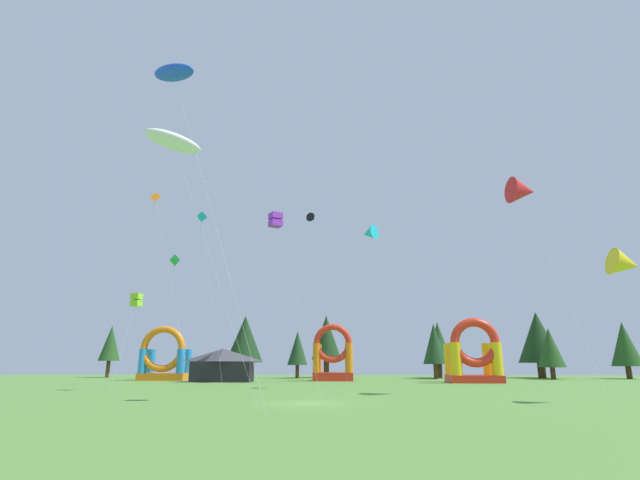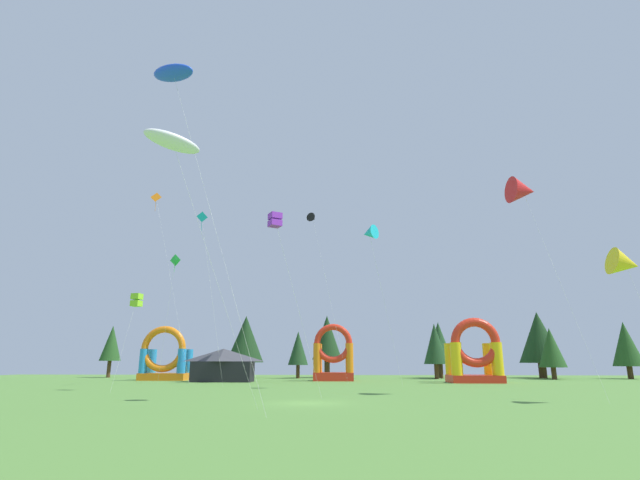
# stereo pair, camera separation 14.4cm
# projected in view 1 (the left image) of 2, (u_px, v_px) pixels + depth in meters

# --- Properties ---
(ground_plane) EXTENTS (120.00, 120.00, 0.00)m
(ground_plane) POSITION_uv_depth(u_px,v_px,m) (309.00, 403.00, 29.40)
(ground_plane) COLOR #548438
(kite_orange_diamond) EXTENTS (9.48, 7.47, 25.78)m
(kite_orange_diamond) POSITION_uv_depth(u_px,v_px,m) (156.00, 200.00, 68.46)
(kite_orange_diamond) COLOR orange
(kite_orange_diamond) RESTS_ON ground_plane
(kite_green_diamond) EXTENTS (2.68, 3.59, 14.41)m
(kite_green_diamond) POSITION_uv_depth(u_px,v_px,m) (174.00, 262.00, 55.83)
(kite_green_diamond) COLOR green
(kite_green_diamond) RESTS_ON ground_plane
(kite_red_delta) EXTENTS (2.47, 8.47, 17.61)m
(kite_red_delta) POSITION_uv_depth(u_px,v_px,m) (522.00, 191.00, 40.19)
(kite_red_delta) COLOR red
(kite_red_delta) RESTS_ON ground_plane
(kite_white_parafoil) EXTENTS (5.84, 5.46, 14.37)m
(kite_white_parafoil) POSITION_uv_depth(u_px,v_px,m) (174.00, 142.00, 25.22)
(kite_white_parafoil) COLOR white
(kite_white_parafoil) RESTS_ON ground_plane
(kite_blue_parafoil) EXTENTS (9.22, 5.19, 21.58)m
(kite_blue_parafoil) POSITION_uv_depth(u_px,v_px,m) (174.00, 73.00, 31.01)
(kite_blue_parafoil) COLOR blue
(kite_blue_parafoil) RESTS_ON ground_plane
(kite_purple_box) EXTENTS (3.75, 2.63, 12.63)m
(kite_purple_box) POSITION_uv_depth(u_px,v_px,m) (276.00, 220.00, 33.54)
(kite_purple_box) COLOR purple
(kite_purple_box) RESTS_ON ground_plane
(kite_cyan_delta) EXTENTS (4.26, 5.37, 15.87)m
(kite_cyan_delta) POSITION_uv_depth(u_px,v_px,m) (369.00, 233.00, 48.33)
(kite_cyan_delta) COLOR #19B7CC
(kite_cyan_delta) RESTS_ON ground_plane
(kite_teal_diamond) EXTENTS (4.14, 1.63, 18.79)m
(kite_teal_diamond) POSITION_uv_depth(u_px,v_px,m) (202.00, 220.00, 54.18)
(kite_teal_diamond) COLOR #0C7F7A
(kite_teal_diamond) RESTS_ON ground_plane
(kite_lime_box) EXTENTS (0.94, 2.85, 8.55)m
(kite_lime_box) POSITION_uv_depth(u_px,v_px,m) (136.00, 300.00, 43.86)
(kite_lime_box) COLOR #8CD826
(kite_lime_box) RESTS_ON ground_plane
(kite_yellow_delta) EXTENTS (2.11, 4.62, 9.81)m
(kite_yellow_delta) POSITION_uv_depth(u_px,v_px,m) (625.00, 264.00, 31.29)
(kite_yellow_delta) COLOR yellow
(kite_yellow_delta) RESTS_ON ground_plane
(kite_black_delta) EXTENTS (5.10, 2.60, 21.06)m
(kite_black_delta) POSITION_uv_depth(u_px,v_px,m) (312.00, 218.00, 61.72)
(kite_black_delta) COLOR black
(kite_black_delta) RESTS_ON ground_plane
(inflatable_orange_dome) EXTENTS (6.04, 4.72, 7.53)m
(inflatable_orange_dome) POSITION_uv_depth(u_px,v_px,m) (474.00, 358.00, 57.01)
(inflatable_orange_dome) COLOR red
(inflatable_orange_dome) RESTS_ON ground_plane
(inflatable_yellow_castle) EXTENTS (5.18, 3.59, 7.23)m
(inflatable_yellow_castle) POSITION_uv_depth(u_px,v_px,m) (333.00, 359.00, 62.31)
(inflatable_yellow_castle) COLOR red
(inflatable_yellow_castle) RESTS_ON ground_plane
(inflatable_blue_arch) EXTENTS (6.26, 4.00, 7.09)m
(inflatable_blue_arch) POSITION_uv_depth(u_px,v_px,m) (164.00, 361.00, 63.99)
(inflatable_blue_arch) COLOR orange
(inflatable_blue_arch) RESTS_ON ground_plane
(festival_tent) EXTENTS (7.39, 3.15, 4.00)m
(festival_tent) POSITION_uv_depth(u_px,v_px,m) (222.00, 365.00, 59.30)
(festival_tent) COLOR black
(festival_tent) RESTS_ON ground_plane
(tree_row_0) EXTENTS (3.21, 3.21, 7.97)m
(tree_row_0) POSITION_uv_depth(u_px,v_px,m) (111.00, 343.00, 75.24)
(tree_row_0) COLOR #4C331E
(tree_row_0) RESTS_ON ground_plane
(tree_row_1) EXTENTS (4.28, 4.28, 8.26)m
(tree_row_1) POSITION_uv_depth(u_px,v_px,m) (241.00, 346.00, 74.97)
(tree_row_1) COLOR #4C331E
(tree_row_1) RESTS_ON ground_plane
(tree_row_2) EXTENTS (5.71, 5.71, 9.37)m
(tree_row_2) POSITION_uv_depth(u_px,v_px,m) (245.00, 339.00, 74.34)
(tree_row_2) COLOR #4C331E
(tree_row_2) RESTS_ON ground_plane
(tree_row_3) EXTENTS (3.02, 3.02, 6.87)m
(tree_row_3) POSITION_uv_depth(u_px,v_px,m) (297.00, 348.00, 71.77)
(tree_row_3) COLOR #4C331E
(tree_row_3) RESTS_ON ground_plane
(tree_row_4) EXTENTS (4.65, 4.65, 9.51)m
(tree_row_4) POSITION_uv_depth(u_px,v_px,m) (326.00, 338.00, 75.13)
(tree_row_4) COLOR #4C331E
(tree_row_4) RESTS_ON ground_plane
(tree_row_5) EXTENTS (3.45, 3.45, 7.86)m
(tree_row_5) POSITION_uv_depth(u_px,v_px,m) (434.00, 344.00, 69.58)
(tree_row_5) COLOR #4C331E
(tree_row_5) RESTS_ON ground_plane
(tree_row_6) EXTENTS (2.48, 2.48, 6.25)m
(tree_row_6) POSITION_uv_depth(u_px,v_px,m) (440.00, 350.00, 71.46)
(tree_row_6) COLOR #4C331E
(tree_row_6) RESTS_ON ground_plane
(tree_row_7) EXTENTS (3.76, 3.76, 8.41)m
(tree_row_7) POSITION_uv_depth(u_px,v_px,m) (438.00, 341.00, 74.02)
(tree_row_7) COLOR #4C331E
(tree_row_7) RESTS_ON ground_plane
(tree_row_8) EXTENTS (3.73, 3.73, 7.10)m
(tree_row_8) POSITION_uv_depth(u_px,v_px,m) (550.00, 348.00, 67.80)
(tree_row_8) COLOR #4C331E
(tree_row_8) RESTS_ON ground_plane
(tree_row_9) EXTENTS (6.31, 6.31, 9.89)m
(tree_row_9) POSITION_uv_depth(u_px,v_px,m) (538.00, 337.00, 73.20)
(tree_row_9) COLOR #4C331E
(tree_row_9) RESTS_ON ground_plane
(tree_row_10) EXTENTS (4.20, 4.20, 8.11)m
(tree_row_10) POSITION_uv_depth(u_px,v_px,m) (625.00, 344.00, 69.68)
(tree_row_10) COLOR #4C331E
(tree_row_10) RESTS_ON ground_plane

